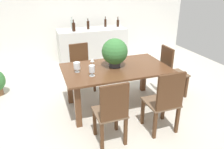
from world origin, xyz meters
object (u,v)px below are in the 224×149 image
(chair_near_right, at_px, (165,100))
(wine_glass, at_px, (92,60))
(chair_far_left, at_px, (81,64))
(wine_bottle_amber, at_px, (118,23))
(crystal_vase_center_near, at_px, (77,66))
(kitchen_counter, at_px, (92,48))
(wine_bottle_dark, at_px, (88,25))
(dining_table, at_px, (116,74))
(flower_centerpiece, at_px, (115,52))
(chair_near_left, at_px, (112,111))
(crystal_vase_left, at_px, (92,69))
(wine_bottle_green, at_px, (74,27))
(wine_bottle_tall, at_px, (105,23))
(chair_foot_end, at_px, (170,70))
(wine_bottle_clear, at_px, (72,24))

(chair_near_right, relative_size, wine_glass, 7.21)
(chair_far_left, xyz_separation_m, wine_bottle_amber, (1.29, 1.25, 0.57))
(wine_bottle_amber, bearing_deg, crystal_vase_center_near, -125.16)
(kitchen_counter, relative_size, wine_bottle_dark, 6.63)
(dining_table, xyz_separation_m, flower_centerpiece, (0.00, 0.05, 0.38))
(chair_near_left, bearing_deg, chair_far_left, -90.23)
(crystal_vase_left, bearing_deg, flower_centerpiece, 29.19)
(flower_centerpiece, xyz_separation_m, wine_bottle_dark, (0.05, 2.09, 0.09))
(chair_near_right, bearing_deg, kitchen_counter, -85.98)
(chair_near_left, xyz_separation_m, wine_bottle_green, (0.07, 2.95, 0.57))
(flower_centerpiece, distance_m, wine_bottle_tall, 2.33)
(chair_foot_end, distance_m, crystal_vase_left, 1.63)
(wine_bottle_clear, distance_m, wine_bottle_tall, 0.89)
(chair_far_left, bearing_deg, chair_near_left, -95.07)
(crystal_vase_center_near, bearing_deg, wine_bottle_tall, 61.84)
(wine_glass, bearing_deg, chair_foot_end, -9.20)
(chair_near_left, bearing_deg, chair_near_right, 178.83)
(crystal_vase_center_near, relative_size, kitchen_counter, 0.10)
(wine_bottle_tall, bearing_deg, crystal_vase_center_near, -118.16)
(wine_bottle_clear, relative_size, wine_bottle_tall, 1.14)
(wine_bottle_tall, bearing_deg, wine_glass, -113.80)
(chair_far_left, height_order, wine_bottle_amber, wine_bottle_amber)
(chair_near_left, bearing_deg, dining_table, -113.54)
(chair_near_right, bearing_deg, crystal_vase_center_near, -43.41)
(wine_bottle_green, bearing_deg, chair_near_left, -91.31)
(chair_far_left, height_order, wine_bottle_tall, wine_bottle_tall)
(flower_centerpiece, distance_m, wine_bottle_dark, 2.09)
(chair_foot_end, xyz_separation_m, wine_glass, (-1.47, 0.24, 0.30))
(chair_near_left, xyz_separation_m, crystal_vase_left, (-0.07, 0.73, 0.33))
(chair_near_left, bearing_deg, wine_glass, -93.17)
(chair_near_left, xyz_separation_m, wine_bottle_clear, (0.07, 3.21, 0.58))
(kitchen_counter, xyz_separation_m, wine_bottle_green, (-0.48, -0.13, 0.61))
(chair_far_left, distance_m, wine_bottle_green, 1.21)
(chair_foot_end, xyz_separation_m, wine_bottle_clear, (-1.45, 2.26, 0.57))
(dining_table, relative_size, crystal_vase_left, 10.10)
(chair_far_left, xyz_separation_m, chair_near_left, (0.01, -1.90, 0.01))
(crystal_vase_left, xyz_separation_m, wine_bottle_dark, (0.52, 2.35, 0.24))
(wine_bottle_amber, bearing_deg, chair_near_right, -98.50)
(kitchen_counter, bearing_deg, wine_bottle_green, -164.74)
(kitchen_counter, xyz_separation_m, wine_bottle_tall, (0.42, 0.17, 0.60))
(chair_foot_end, height_order, wine_bottle_amber, wine_bottle_amber)
(chair_foot_end, relative_size, wine_glass, 7.32)
(chair_near_left, bearing_deg, chair_foot_end, -148.58)
(wine_glass, bearing_deg, wine_bottle_green, 89.58)
(wine_glass, bearing_deg, chair_near_left, -92.63)
(dining_table, bearing_deg, crystal_vase_left, -155.17)
(dining_table, bearing_deg, crystal_vase_center_near, 178.28)
(crystal_vase_left, bearing_deg, wine_glass, 74.79)
(chair_near_left, bearing_deg, wine_bottle_amber, -112.65)
(wine_glass, bearing_deg, wine_bottle_tall, 66.20)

